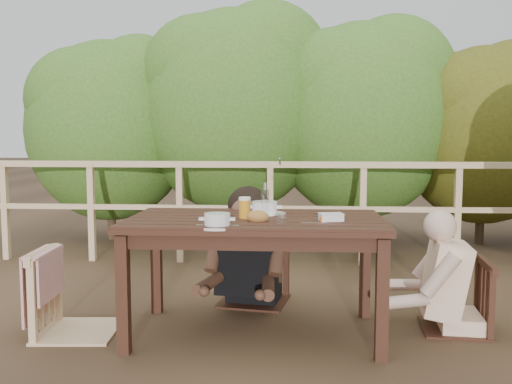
# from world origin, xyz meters

# --- Properties ---
(ground) EXTENTS (60.00, 60.00, 0.00)m
(ground) POSITION_xyz_m (0.00, 0.00, 0.00)
(ground) COLOR brown
(ground) RESTS_ON ground
(table) EXTENTS (1.58, 0.89, 0.73)m
(table) POSITION_xyz_m (0.00, 0.00, 0.37)
(table) COLOR black
(table) RESTS_ON ground
(chair_left) EXTENTS (0.54, 0.54, 1.00)m
(chair_left) POSITION_xyz_m (-1.13, -0.06, 0.50)
(chair_left) COLOR tan
(chair_left) RESTS_ON ground
(chair_far) EXTENTS (0.56, 0.56, 0.98)m
(chair_far) POSITION_xyz_m (-0.06, 0.68, 0.49)
(chair_far) COLOR black
(chair_far) RESTS_ON ground
(chair_right) EXTENTS (0.47, 0.47, 0.86)m
(chair_right) POSITION_xyz_m (1.28, 0.17, 0.43)
(chair_right) COLOR black
(chair_right) RESTS_ON ground
(woman) EXTENTS (0.65, 0.75, 1.36)m
(woman) POSITION_xyz_m (-0.06, 0.70, 0.68)
(woman) COLOR black
(woman) RESTS_ON ground
(diner_right) EXTENTS (0.68, 0.57, 1.28)m
(diner_right) POSITION_xyz_m (1.31, 0.17, 0.64)
(diner_right) COLOR beige
(diner_right) RESTS_ON ground
(railing) EXTENTS (5.60, 0.10, 1.01)m
(railing) POSITION_xyz_m (0.00, 2.00, 0.51)
(railing) COLOR tan
(railing) RESTS_ON ground
(hedge_row) EXTENTS (6.60, 1.60, 3.80)m
(hedge_row) POSITION_xyz_m (0.40, 3.20, 1.90)
(hedge_row) COLOR #375B1E
(hedge_row) RESTS_ON ground
(soup_near) EXTENTS (0.25, 0.25, 0.08)m
(soup_near) POSITION_xyz_m (-0.19, -0.32, 0.77)
(soup_near) COLOR silver
(soup_near) RESTS_ON table
(soup_far) EXTENTS (0.28, 0.28, 0.09)m
(soup_far) POSITION_xyz_m (0.05, 0.20, 0.78)
(soup_far) COLOR white
(soup_far) RESTS_ON table
(bread_roll) EXTENTS (0.13, 0.10, 0.08)m
(bread_roll) POSITION_xyz_m (0.03, -0.15, 0.77)
(bread_roll) COLOR #B27D39
(bread_roll) RESTS_ON table
(beer_glass) EXTENTS (0.07, 0.07, 0.14)m
(beer_glass) POSITION_xyz_m (-0.07, -0.02, 0.80)
(beer_glass) COLOR orange
(beer_glass) RESTS_ON table
(bottle) EXTENTS (0.05, 0.05, 0.22)m
(bottle) POSITION_xyz_m (0.05, 0.14, 0.84)
(bottle) COLOR white
(bottle) RESTS_ON table
(tumbler) EXTENTS (0.06, 0.06, 0.07)m
(tumbler) POSITION_xyz_m (0.16, -0.26, 0.77)
(tumbler) COLOR white
(tumbler) RESTS_ON table
(butter_tub) EXTENTS (0.16, 0.13, 0.06)m
(butter_tub) POSITION_xyz_m (0.46, -0.11, 0.76)
(butter_tub) COLOR white
(butter_tub) RESTS_ON table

